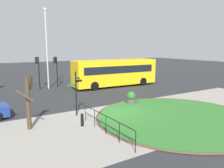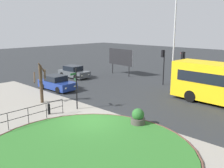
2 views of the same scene
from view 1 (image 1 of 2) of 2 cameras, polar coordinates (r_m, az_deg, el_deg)
ground at (r=16.80m, az=1.33°, el=-7.52°), size 120.00×120.00×0.00m
sidewalk_paving at (r=15.36m, az=5.13°, el=-9.18°), size 32.00×8.31×0.02m
grass_island at (r=16.47m, az=15.85°, el=-8.06°), size 10.86×10.86×0.10m
grass_kerb_ring at (r=16.47m, az=15.85°, el=-8.04°), size 11.17×11.17×0.11m
signpost_directional at (r=15.97m, az=-9.13°, el=-1.73°), size 1.09×0.84×3.22m
bollard_foreground at (r=14.23m, az=-7.62°, el=-8.98°), size 0.19×0.19×0.84m
railing_grass_edge at (r=12.78m, az=-1.57°, el=-9.71°), size 0.09×5.43×1.11m
bus_yellow at (r=27.76m, az=0.81°, el=3.02°), size 10.72×3.05×3.28m
traffic_light_near at (r=26.94m, az=-18.45°, el=4.45°), size 0.49×0.30×3.76m
traffic_light_far at (r=27.77m, az=-14.17°, el=4.71°), size 0.49×0.29×3.70m
lamppost_tall at (r=27.17m, az=-16.28°, el=9.09°), size 0.32×0.32×9.17m
planter_near_signpost at (r=19.43m, az=4.87°, el=-3.65°), size 0.92×0.92×1.11m
street_tree_bare at (r=14.14m, az=-20.56°, el=-4.16°), size 1.26×1.28×3.39m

